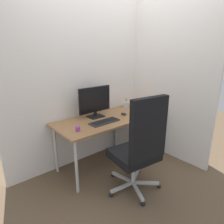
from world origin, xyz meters
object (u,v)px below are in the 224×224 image
Objects in this scene: monitor at (95,101)px; notebook at (139,114)px; keyboard at (105,122)px; desk_clamp_accessory at (78,129)px; filing_cabinet at (135,133)px; mouse at (124,114)px; pen_holder at (126,105)px; office_chair at (140,146)px.

notebook is (0.54, -0.34, -0.22)m from monitor.
keyboard is 7.08× the size of desk_clamp_accessory.
notebook is at bearing -6.37° from keyboard.
filing_cabinet is 3.09× the size of notebook.
keyboard is at bearing 171.60° from notebook.
monitor is 5.75× the size of mouse.
monitor is at bearing 79.84° from keyboard.
keyboard is 0.76m from pen_holder.
pen_holder is (0.64, 0.03, -0.18)m from monitor.
filing_cabinet is 0.49m from pen_holder.
office_chair is 0.81m from notebook.
filing_cabinet is 6.98× the size of mouse.
mouse is at bearing -138.69° from pen_holder.
office_chair is 6.94× the size of pen_holder.
desk_clamp_accessory reaches higher than filing_cabinet.
filing_cabinet is 1.21× the size of monitor.
office_chair reaches higher than pen_holder.
keyboard is 0.41m from mouse.
office_chair is 2.31× the size of monitor.
desk_clamp_accessory is at bearing 175.81° from notebook.
office_chair reaches higher than keyboard.
desk_clamp_accessory is at bearing 167.87° from mouse.
monitor reaches higher than pen_holder.
office_chair is 13.25× the size of mouse.
filing_cabinet is at bearing 45.61° from office_chair.
pen_holder is 0.84× the size of notebook.
mouse is (-0.34, -0.07, 0.42)m from filing_cabinet.
pen_holder reaches higher than notebook.
pen_holder is at bearing 24.24° from keyboard.
mouse is at bearing 59.84° from office_chair.
mouse is at bearing -168.22° from filing_cabinet.
notebook is at bearing -32.56° from monitor.
mouse is 1.51× the size of desk_clamp_accessory.
keyboard is 4.70× the size of mouse.
keyboard is at bearing 90.77° from office_chair.
monitor is 3.01× the size of pen_holder.
monitor is at bearing -177.06° from pen_holder.
filing_cabinet is 0.95m from monitor.
desk_clamp_accessory is at bearing -163.07° from pen_holder.
pen_holder is at bearing 72.73° from notebook.
keyboard reaches higher than filing_cabinet.
filing_cabinet is at bearing -11.95° from monitor.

